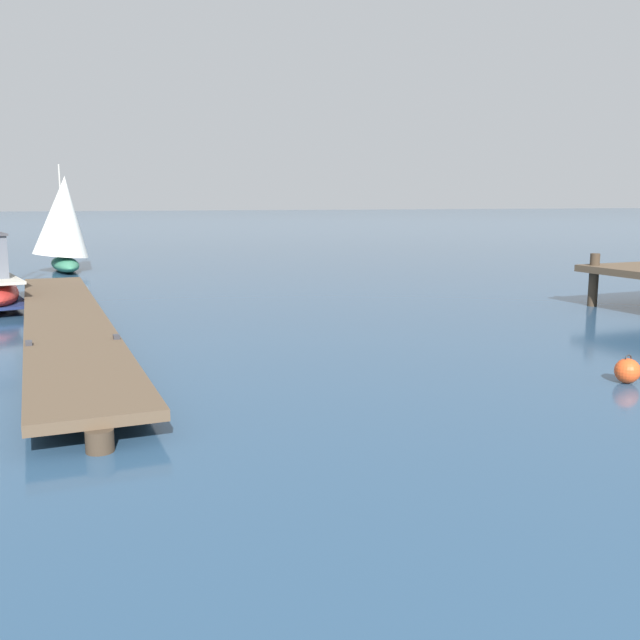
% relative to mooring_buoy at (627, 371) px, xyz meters
% --- Properties ---
extents(floating_dock, '(2.65, 17.50, 0.53)m').
position_rel_mooring_buoy_xyz_m(floating_dock, '(-9.24, 8.10, 0.14)').
color(floating_dock, brown).
rests_on(floating_dock, ground).
extents(mooring_buoy, '(0.44, 0.44, 0.51)m').
position_rel_mooring_buoy_xyz_m(mooring_buoy, '(0.00, 0.00, 0.00)').
color(mooring_buoy, '#E04C1E').
rests_on(mooring_buoy, ground).
extents(distant_sailboat, '(2.93, 4.80, 4.67)m').
position_rel_mooring_buoy_xyz_m(distant_sailboat, '(-9.28, 23.70, 1.92)').
color(distant_sailboat, '#337556').
rests_on(distant_sailboat, ground).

